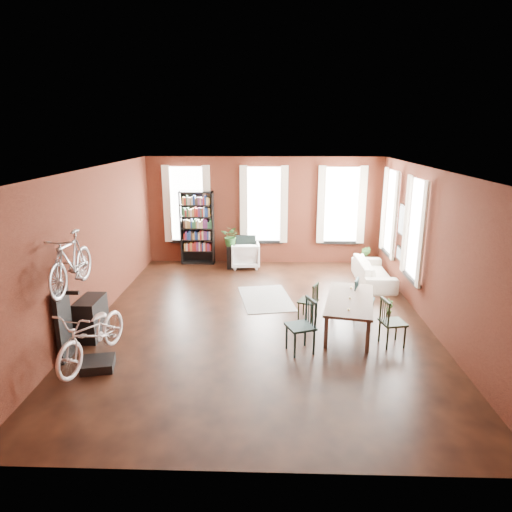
{
  "coord_description": "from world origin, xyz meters",
  "views": [
    {
      "loc": [
        0.21,
        -9.05,
        3.95
      ],
      "look_at": [
        -0.11,
        0.6,
        1.27
      ],
      "focal_mm": 32.0,
      "sensor_mm": 36.0,
      "label": 1
    }
  ],
  "objects_px": {
    "bookshelf": "(197,228)",
    "plant_stand": "(233,257)",
    "dining_table": "(349,314)",
    "dining_chair_c": "(393,322)",
    "cream_sofa": "(374,268)",
    "bike_trainer": "(98,364)",
    "dining_chair_a": "(300,326)",
    "dining_chair_d": "(364,300)",
    "dining_chair_b": "(308,301)",
    "white_armchair": "(245,253)",
    "bicycle_floor": "(90,309)",
    "console_table": "(92,318)"
  },
  "relations": [
    {
      "from": "dining_chair_a",
      "to": "dining_chair_d",
      "type": "distance_m",
      "value": 2.12
    },
    {
      "from": "bookshelf",
      "to": "white_armchair",
      "type": "bearing_deg",
      "value": -13.94
    },
    {
      "from": "dining_chair_a",
      "to": "bookshelf",
      "type": "relative_size",
      "value": 0.46
    },
    {
      "from": "dining_chair_a",
      "to": "dining_chair_b",
      "type": "bearing_deg",
      "value": 149.36
    },
    {
      "from": "bicycle_floor",
      "to": "dining_chair_d",
      "type": "bearing_deg",
      "value": 36.6
    },
    {
      "from": "dining_chair_a",
      "to": "bike_trainer",
      "type": "relative_size",
      "value": 1.91
    },
    {
      "from": "dining_chair_a",
      "to": "cream_sofa",
      "type": "height_order",
      "value": "dining_chair_a"
    },
    {
      "from": "bookshelf",
      "to": "bicycle_floor",
      "type": "bearing_deg",
      "value": -96.72
    },
    {
      "from": "bookshelf",
      "to": "plant_stand",
      "type": "relative_size",
      "value": 3.25
    },
    {
      "from": "dining_table",
      "to": "bike_trainer",
      "type": "relative_size",
      "value": 3.76
    },
    {
      "from": "dining_chair_c",
      "to": "dining_chair_d",
      "type": "bearing_deg",
      "value": 2.3
    },
    {
      "from": "white_armchair",
      "to": "plant_stand",
      "type": "relative_size",
      "value": 1.24
    },
    {
      "from": "bike_trainer",
      "to": "console_table",
      "type": "bearing_deg",
      "value": 114.41
    },
    {
      "from": "dining_chair_d",
      "to": "dining_chair_b",
      "type": "bearing_deg",
      "value": 110.54
    },
    {
      "from": "white_armchair",
      "to": "console_table",
      "type": "relative_size",
      "value": 1.05
    },
    {
      "from": "console_table",
      "to": "bicycle_floor",
      "type": "distance_m",
      "value": 1.51
    },
    {
      "from": "bookshelf",
      "to": "plant_stand",
      "type": "distance_m",
      "value": 1.41
    },
    {
      "from": "dining_chair_a",
      "to": "white_armchair",
      "type": "xyz_separation_m",
      "value": [
        -1.31,
        5.33,
        -0.08
      ]
    },
    {
      "from": "bike_trainer",
      "to": "plant_stand",
      "type": "bearing_deg",
      "value": 73.02
    },
    {
      "from": "dining_chair_a",
      "to": "bookshelf",
      "type": "bearing_deg",
      "value": -175.21
    },
    {
      "from": "dining_chair_a",
      "to": "white_armchair",
      "type": "relative_size",
      "value": 1.2
    },
    {
      "from": "cream_sofa",
      "to": "dining_chair_d",
      "type": "bearing_deg",
      "value": 163.37
    },
    {
      "from": "dining_chair_b",
      "to": "bookshelf",
      "type": "relative_size",
      "value": 0.37
    },
    {
      "from": "plant_stand",
      "to": "bicycle_floor",
      "type": "height_order",
      "value": "bicycle_floor"
    },
    {
      "from": "bookshelf",
      "to": "bike_trainer",
      "type": "height_order",
      "value": "bookshelf"
    },
    {
      "from": "bike_trainer",
      "to": "dining_chair_d",
      "type": "bearing_deg",
      "value": 24.69
    },
    {
      "from": "bookshelf",
      "to": "dining_chair_a",
      "type": "bearing_deg",
      "value": -64.07
    },
    {
      "from": "dining_chair_b",
      "to": "plant_stand",
      "type": "xyz_separation_m",
      "value": [
        -1.93,
        3.7,
        -0.07
      ]
    },
    {
      "from": "dining_table",
      "to": "dining_chair_c",
      "type": "height_order",
      "value": "dining_chair_c"
    },
    {
      "from": "dining_chair_d",
      "to": "dining_chair_a",
      "type": "bearing_deg",
      "value": 156.72
    },
    {
      "from": "dining_table",
      "to": "cream_sofa",
      "type": "relative_size",
      "value": 0.95
    },
    {
      "from": "dining_table",
      "to": "dining_chair_d",
      "type": "xyz_separation_m",
      "value": [
        0.4,
        0.56,
        0.1
      ]
    },
    {
      "from": "dining_chair_d",
      "to": "cream_sofa",
      "type": "relative_size",
      "value": 0.42
    },
    {
      "from": "dining_chair_b",
      "to": "white_armchair",
      "type": "height_order",
      "value": "white_armchair"
    },
    {
      "from": "dining_chair_a",
      "to": "dining_chair_d",
      "type": "xyz_separation_m",
      "value": [
        1.45,
        1.54,
        -0.06
      ]
    },
    {
      "from": "bicycle_floor",
      "to": "dining_table",
      "type": "bearing_deg",
      "value": 32.59
    },
    {
      "from": "dining_chair_c",
      "to": "white_armchair",
      "type": "relative_size",
      "value": 1.1
    },
    {
      "from": "dining_table",
      "to": "dining_chair_d",
      "type": "bearing_deg",
      "value": 66.03
    },
    {
      "from": "dining_chair_c",
      "to": "console_table",
      "type": "bearing_deg",
      "value": 76.63
    },
    {
      "from": "dining_chair_c",
      "to": "bookshelf",
      "type": "relative_size",
      "value": 0.42
    },
    {
      "from": "bookshelf",
      "to": "bicycle_floor",
      "type": "xyz_separation_m",
      "value": [
        -0.76,
        -6.44,
        -0.0
      ]
    },
    {
      "from": "dining_chair_b",
      "to": "cream_sofa",
      "type": "xyz_separation_m",
      "value": [
        1.93,
        2.46,
        0.0
      ]
    },
    {
      "from": "dining_table",
      "to": "dining_chair_b",
      "type": "distance_m",
      "value": 0.97
    },
    {
      "from": "bookshelf",
      "to": "cream_sofa",
      "type": "xyz_separation_m",
      "value": [
        4.95,
        -1.7,
        -0.69
      ]
    },
    {
      "from": "dining_chair_d",
      "to": "bookshelf",
      "type": "xyz_separation_m",
      "value": [
        -4.22,
        4.15,
        0.66
      ]
    },
    {
      "from": "plant_stand",
      "to": "dining_chair_b",
      "type": "bearing_deg",
      "value": -62.47
    },
    {
      "from": "dining_chair_b",
      "to": "console_table",
      "type": "xyz_separation_m",
      "value": [
        -4.3,
        -1.04,
        -0.01
      ]
    },
    {
      "from": "bookshelf",
      "to": "cream_sofa",
      "type": "distance_m",
      "value": 5.28
    },
    {
      "from": "white_armchair",
      "to": "bike_trainer",
      "type": "xyz_separation_m",
      "value": [
        -2.18,
        -6.06,
        -0.34
      ]
    },
    {
      "from": "cream_sofa",
      "to": "bike_trainer",
      "type": "height_order",
      "value": "cream_sofa"
    }
  ]
}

